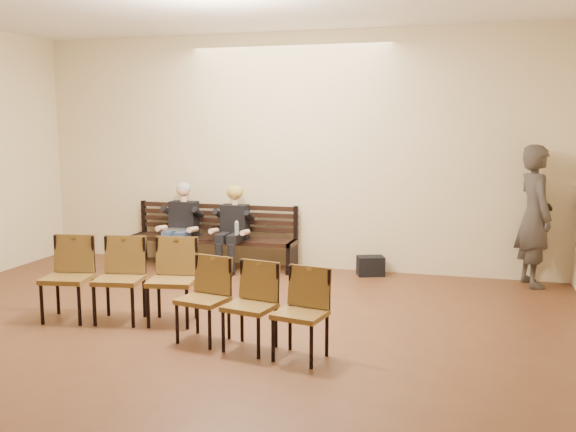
% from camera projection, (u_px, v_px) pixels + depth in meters
% --- Properties ---
extents(ground, '(10.00, 10.00, 0.00)m').
position_uv_depth(ground, '(120.00, 400.00, 5.08)').
color(ground, brown).
rests_on(ground, ground).
extents(room_walls, '(8.02, 10.01, 3.51)m').
position_uv_depth(room_walls, '(157.00, 80.00, 5.46)').
color(room_walls, beige).
rests_on(room_walls, ground).
extents(bench, '(2.60, 0.90, 0.45)m').
position_uv_depth(bench, '(213.00, 252.00, 9.78)').
color(bench, black).
rests_on(bench, ground).
extents(seated_man, '(0.51, 0.71, 1.23)m').
position_uv_depth(seated_man, '(181.00, 227.00, 9.73)').
color(seated_man, black).
rests_on(seated_man, ground).
extents(seated_woman, '(0.49, 0.68, 1.14)m').
position_uv_depth(seated_woman, '(233.00, 232.00, 9.51)').
color(seated_woman, black).
rests_on(seated_woman, ground).
extents(laptop, '(0.34, 0.27, 0.24)m').
position_uv_depth(laptop, '(176.00, 231.00, 9.63)').
color(laptop, '#B4B4B9').
rests_on(laptop, bench).
extents(water_bottle, '(0.07, 0.07, 0.21)m').
position_uv_depth(water_bottle, '(237.00, 236.00, 9.26)').
color(water_bottle, silver).
rests_on(water_bottle, bench).
extents(bag, '(0.44, 0.37, 0.28)m').
position_uv_depth(bag, '(371.00, 266.00, 9.22)').
color(bag, black).
rests_on(bag, ground).
extents(passerby, '(0.74, 0.92, 2.18)m').
position_uv_depth(passerby, '(535.00, 205.00, 8.52)').
color(passerby, '#36312C').
rests_on(passerby, ground).
extents(chair_row_front, '(1.74, 0.79, 0.94)m').
position_uv_depth(chair_row_front, '(119.00, 280.00, 7.03)').
color(chair_row_front, brown).
rests_on(chair_row_front, ground).
extents(chair_row_back, '(1.59, 0.75, 0.85)m').
position_uv_depth(chair_row_back, '(250.00, 307.00, 6.15)').
color(chair_row_back, brown).
rests_on(chair_row_back, ground).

